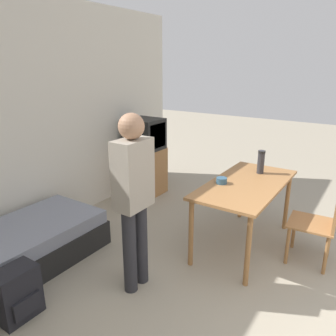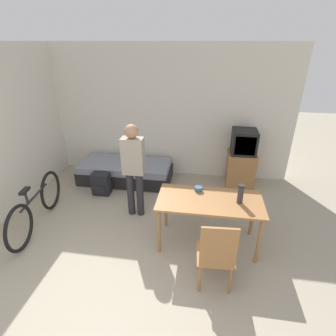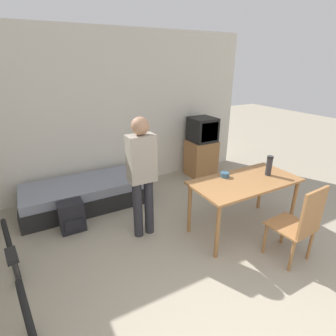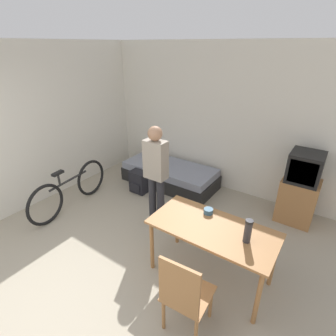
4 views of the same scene
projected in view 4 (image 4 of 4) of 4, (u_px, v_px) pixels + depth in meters
name	position (u px, v px, depth m)	size (l,w,h in m)	color
ground_plane	(53.00, 318.00, 2.78)	(20.00, 20.00, 0.00)	#9E937F
wall_back	(214.00, 119.00, 4.93)	(5.45, 0.06, 2.70)	silver
wall_left	(54.00, 122.00, 4.71)	(0.06, 4.65, 2.70)	silver
daybed	(170.00, 175.00, 5.35)	(1.90, 0.85, 0.41)	black
tv	(300.00, 189.00, 4.09)	(0.54, 0.49, 1.18)	#9E6B3D
dining_table	(212.00, 233.00, 3.00)	(1.44, 0.71, 0.75)	#9E6B3D
wooden_chair	(184.00, 294.00, 2.43)	(0.46, 0.46, 0.97)	#9E6B3D
bicycle	(70.00, 189.00, 4.52)	(0.27, 1.70, 0.77)	black
person_standing	(156.00, 170.00, 3.92)	(0.34, 0.21, 1.59)	#28282D
thermos_flask	(248.00, 230.00, 2.69)	(0.08, 0.08, 0.27)	#2D2D33
mate_bowl	(208.00, 211.00, 3.20)	(0.11, 0.11, 0.06)	#335670
backpack	(139.00, 182.00, 5.05)	(0.33, 0.25, 0.44)	black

